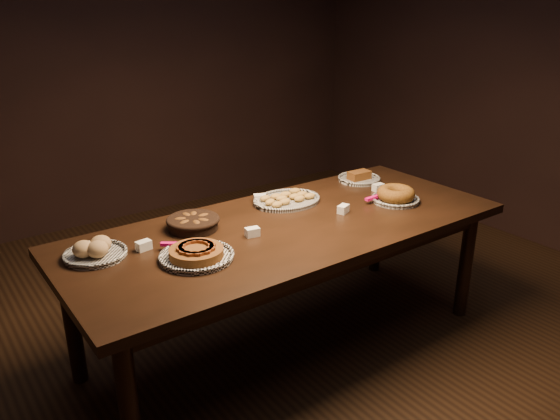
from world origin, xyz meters
TOP-DOWN VIEW (x-y plane):
  - ground at (0.00, 0.00)m, footprint 5.00×5.00m
  - buffet_table at (0.00, 0.00)m, footprint 2.40×1.00m
  - apple_tart_plate at (-0.60, -0.08)m, footprint 0.35×0.37m
  - madeleine_platter at (0.19, 0.28)m, footprint 0.41×0.34m
  - bundt_cake_plate at (0.72, -0.09)m, footprint 0.32×0.28m
  - croissant_basket at (-0.44, 0.24)m, footprint 0.28×0.28m
  - bread_roll_plate at (-0.97, 0.21)m, footprint 0.29×0.29m
  - loaf_plate at (0.83, 0.33)m, footprint 0.28×0.28m
  - tent_cards at (0.04, 0.12)m, footprint 1.61×0.49m

SIDE VIEW (x-z plane):
  - ground at x=0.00m, z-range 0.00..0.00m
  - buffet_table at x=0.00m, z-range 0.30..1.05m
  - madeleine_platter at x=0.19m, z-range 0.74..0.79m
  - loaf_plate at x=0.83m, z-range 0.74..0.80m
  - tent_cards at x=0.04m, z-range 0.75..0.79m
  - apple_tart_plate at x=-0.60m, z-range 0.74..0.81m
  - bread_roll_plate at x=-0.97m, z-range 0.74..0.83m
  - bundt_cake_plate at x=0.72m, z-range 0.74..0.83m
  - croissant_basket at x=-0.44m, z-range 0.76..0.82m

